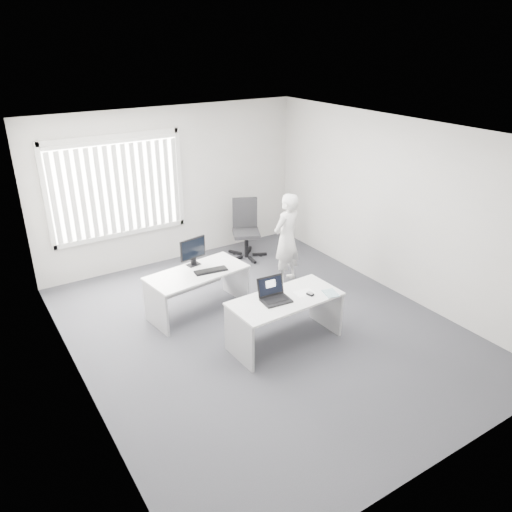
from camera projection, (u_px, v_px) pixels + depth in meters
ground at (262, 329)px, 7.21m from camera, size 6.00×6.00×0.00m
wall_back at (172, 186)px, 8.95m from camera, size 5.00×0.02×2.80m
wall_front at (452, 349)px, 4.33m from camera, size 5.00×0.02×2.80m
wall_left at (70, 286)px, 5.42m from camera, size 0.02×6.00×2.80m
wall_right at (395, 207)px, 7.86m from camera, size 0.02×6.00×2.80m
ceiling at (264, 133)px, 6.07m from camera, size 5.00×6.00×0.02m
window at (117, 187)px, 8.37m from camera, size 2.32×0.06×1.76m
blinds at (118, 190)px, 8.34m from camera, size 2.20×0.10×1.50m
desk_near at (285, 311)px, 6.71m from camera, size 1.54×0.76×0.69m
desk_far at (198, 283)px, 7.48m from camera, size 1.57×0.89×0.68m
office_chair at (246, 239)px, 9.45m from camera, size 0.84×0.84×1.11m
person at (286, 239)px, 8.30m from camera, size 0.65×0.52×1.57m
laptop at (276, 292)px, 6.48m from camera, size 0.41×0.37×0.29m
paper_sheet at (304, 293)px, 6.76m from camera, size 0.28×0.21×0.00m
mouse at (310, 294)px, 6.69m from camera, size 0.08×0.11×0.04m
booklet at (331, 293)px, 6.74m from camera, size 0.22×0.27×0.01m
keyboard at (211, 271)px, 7.40m from camera, size 0.51×0.23×0.02m
monitor at (193, 252)px, 7.52m from camera, size 0.45×0.20×0.44m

